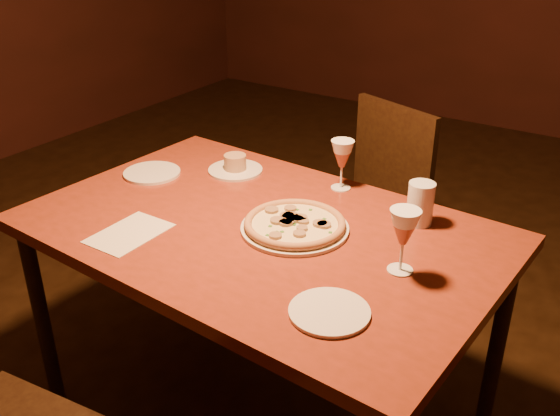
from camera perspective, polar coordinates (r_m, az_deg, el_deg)
The scene contains 11 objects.
floor at distance 2.35m, azimuth 1.41°, elevation -18.13°, with size 7.00×7.00×0.00m, color #311F10.
dining_table at distance 1.92m, azimuth -1.76°, elevation -3.40°, with size 1.47×1.00×0.76m.
chair_far at distance 2.67m, azimuth 8.14°, elevation 0.83°, with size 0.55×0.55×0.89m.
pizza_plate at distance 1.85m, azimuth 1.36°, elevation -1.52°, with size 0.32×0.32×0.04m.
ramekin_saucer at distance 2.26m, azimuth -4.11°, elevation 3.85°, with size 0.20×0.20×0.06m.
wine_glass_far at distance 2.10m, azimuth 5.67°, elevation 3.94°, with size 0.08×0.08×0.17m, color #A45744, non-canonical shape.
wine_glass_right at distance 1.65m, azimuth 11.17°, elevation -2.99°, with size 0.08×0.08×0.18m, color #A45744, non-canonical shape.
water_tumbler at distance 1.92m, azimuth 12.71°, elevation 0.41°, with size 0.08×0.08×0.13m, color silver.
side_plate_left at distance 2.28m, azimuth -11.63°, elevation 3.17°, with size 0.20×0.20×0.01m, color silver.
side_plate_near at distance 1.51m, azimuth 4.54°, elevation -9.45°, with size 0.20×0.20×0.01m, color silver.
menu_card at distance 1.89m, azimuth -13.61°, elevation -2.26°, with size 0.16×0.23×0.00m, color beige.
Camera 1 is at (0.87, -1.42, 1.65)m, focal length 40.00 mm.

